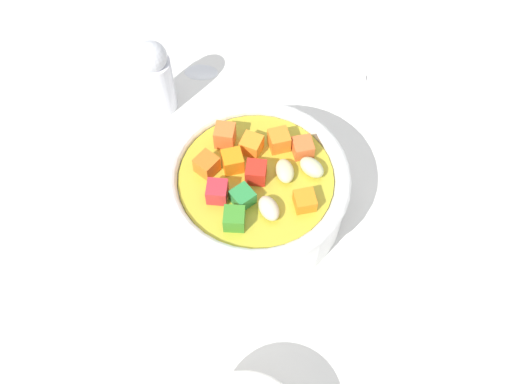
{
  "coord_description": "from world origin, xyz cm",
  "views": [
    {
      "loc": [
        26.35,
        -3.59,
        48.3
      ],
      "look_at": [
        0.0,
        0.0,
        2.92
      ],
      "focal_mm": 42.73,
      "sensor_mm": 36.0,
      "label": 1
    }
  ],
  "objects": [
    {
      "name": "spoon",
      "position": [
        -15.56,
        2.81,
        0.4
      ],
      "size": [
        4.94,
        18.71,
        0.81
      ],
      "rotation": [
        0.0,
        0.0,
        4.52
      ],
      "color": "silver",
      "rests_on": "ground_plane"
    },
    {
      "name": "pepper_shaker",
      "position": [
        -13.04,
        -7.83,
        4.18
      ],
      "size": [
        3.31,
        3.31,
        8.44
      ],
      "color": "silver",
      "rests_on": "ground_plane"
    },
    {
      "name": "ground_plane",
      "position": [
        0.0,
        0.0,
        -1.0
      ],
      "size": [
        140.0,
        140.0,
        2.0
      ],
      "primitive_type": "cube",
      "color": "silver"
    },
    {
      "name": "soup_bowl_main",
      "position": [
        -0.0,
        0.0,
        3.28
      ],
      "size": [
        15.87,
        15.87,
        7.24
      ],
      "color": "white",
      "rests_on": "ground_plane"
    }
  ]
}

